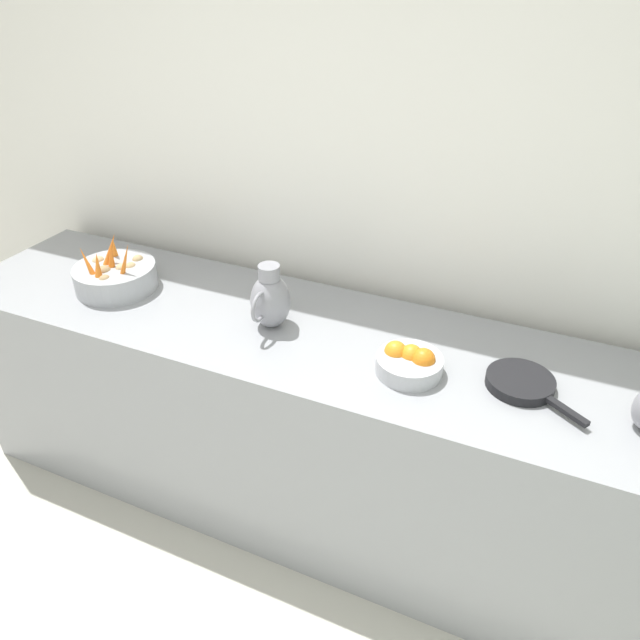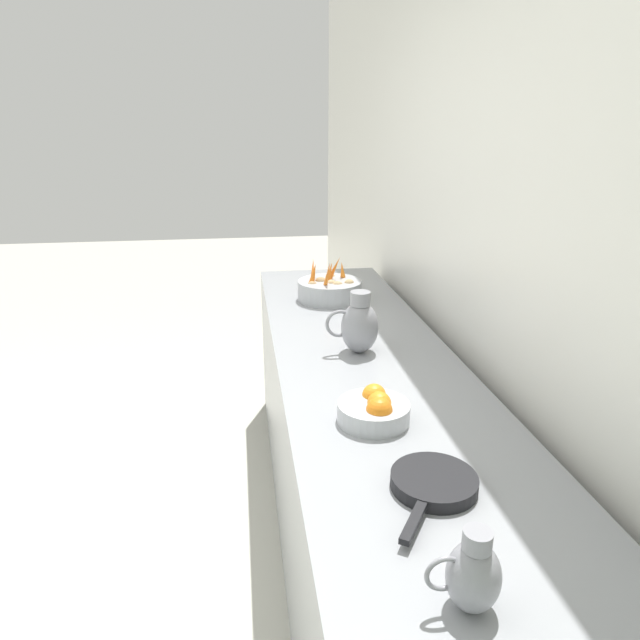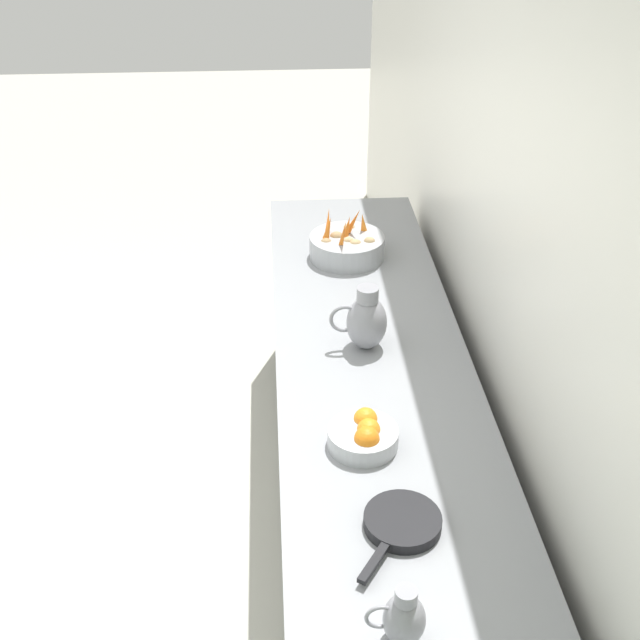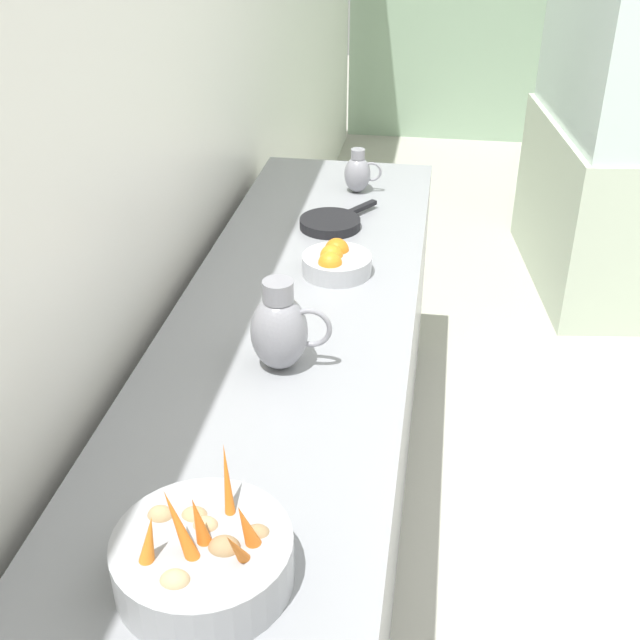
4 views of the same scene
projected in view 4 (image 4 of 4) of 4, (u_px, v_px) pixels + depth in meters
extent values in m
cube|color=white|center=(159.00, 82.00, 2.45)|extent=(0.10, 8.46, 3.00)
cube|color=gray|center=(286.00, 468.00, 2.49)|extent=(0.72, 3.02, 0.93)
cylinder|color=#9EA0A5|center=(203.00, 559.00, 1.49)|extent=(0.34, 0.34, 0.10)
torus|color=#9EA0A5|center=(205.00, 576.00, 1.52)|extent=(0.20, 0.20, 0.01)
cone|color=orange|center=(228.00, 486.00, 1.52)|extent=(0.05, 0.08, 0.17)
cone|color=orange|center=(200.00, 525.00, 1.45)|extent=(0.06, 0.05, 0.13)
cone|color=orange|center=(247.00, 529.00, 1.44)|extent=(0.07, 0.06, 0.12)
cone|color=orange|center=(149.00, 544.00, 1.41)|extent=(0.06, 0.07, 0.12)
cone|color=orange|center=(181.00, 530.00, 1.42)|extent=(0.10, 0.08, 0.16)
cone|color=orange|center=(237.00, 550.00, 1.39)|extent=(0.05, 0.09, 0.13)
ellipsoid|color=tan|center=(195.00, 517.00, 1.53)|extent=(0.05, 0.04, 0.04)
ellipsoid|color=#9E7F56|center=(225.00, 548.00, 1.45)|extent=(0.06, 0.05, 0.04)
ellipsoid|color=tan|center=(175.00, 582.00, 1.39)|extent=(0.05, 0.05, 0.04)
ellipsoid|color=tan|center=(161.00, 516.00, 1.52)|extent=(0.05, 0.04, 0.04)
ellipsoid|color=#9E7F56|center=(258.00, 534.00, 1.49)|extent=(0.05, 0.04, 0.04)
ellipsoid|color=tan|center=(206.00, 527.00, 1.50)|extent=(0.05, 0.04, 0.04)
cylinder|color=#ADAFB5|center=(337.00, 264.00, 2.60)|extent=(0.23, 0.23, 0.06)
sphere|color=orange|center=(331.00, 256.00, 2.58)|extent=(0.08, 0.08, 0.08)
sphere|color=orange|center=(337.00, 250.00, 2.62)|extent=(0.08, 0.08, 0.08)
sphere|color=orange|center=(330.00, 264.00, 2.54)|extent=(0.08, 0.08, 0.08)
ellipsoid|color=gray|center=(279.00, 332.00, 2.09)|extent=(0.15, 0.15, 0.21)
cylinder|color=gray|center=(278.00, 291.00, 2.03)|extent=(0.08, 0.08, 0.06)
torus|color=gray|center=(310.00, 328.00, 2.07)|extent=(0.11, 0.01, 0.11)
ellipsoid|color=gray|center=(357.00, 174.00, 3.19)|extent=(0.10, 0.10, 0.14)
cylinder|color=gray|center=(358.00, 154.00, 3.15)|extent=(0.06, 0.06, 0.04)
torus|color=gray|center=(372.00, 172.00, 3.18)|extent=(0.08, 0.01, 0.08)
cylinder|color=black|center=(330.00, 223.00, 2.91)|extent=(0.22, 0.22, 0.03)
cube|color=black|center=(362.00, 207.00, 3.02)|extent=(0.10, 0.13, 0.02)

